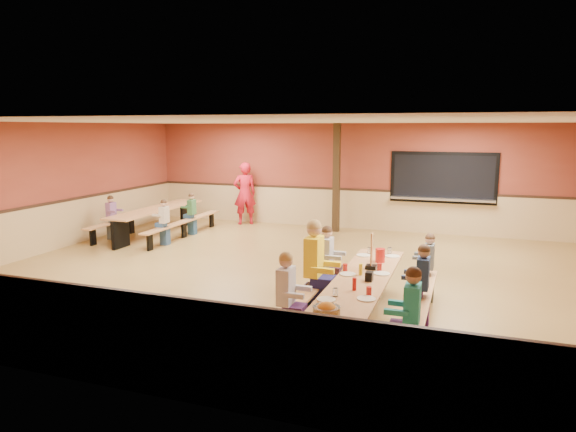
% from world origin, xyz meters
% --- Properties ---
extents(ground, '(12.00, 12.00, 0.00)m').
position_xyz_m(ground, '(0.00, 0.00, 0.00)').
color(ground, olive).
rests_on(ground, ground).
extents(room_envelope, '(12.04, 10.04, 3.02)m').
position_xyz_m(room_envelope, '(0.00, 0.00, 0.69)').
color(room_envelope, brown).
rests_on(room_envelope, ground).
extents(kitchen_pass_through, '(2.78, 0.28, 1.38)m').
position_xyz_m(kitchen_pass_through, '(2.60, 4.96, 1.49)').
color(kitchen_pass_through, black).
rests_on(kitchen_pass_through, ground).
extents(structural_post, '(0.18, 0.18, 3.00)m').
position_xyz_m(structural_post, '(-0.20, 4.40, 1.50)').
color(structural_post, black).
rests_on(structural_post, ground).
extents(cafeteria_table_main, '(1.91, 3.70, 0.74)m').
position_xyz_m(cafeteria_table_main, '(1.88, -2.30, 0.53)').
color(cafeteria_table_main, '#BF834C').
rests_on(cafeteria_table_main, ground).
extents(cafeteria_table_second, '(1.91, 3.70, 0.74)m').
position_xyz_m(cafeteria_table_second, '(-4.61, 2.25, 0.53)').
color(cafeteria_table_second, '#BF834C').
rests_on(cafeteria_table_second, ground).
extents(seated_child_white_left, '(0.39, 0.32, 1.26)m').
position_xyz_m(seated_child_white_left, '(1.05, -3.26, 0.63)').
color(seated_child_white_left, silver).
rests_on(seated_child_white_left, ground).
extents(seated_adult_yellow, '(0.49, 0.40, 1.46)m').
position_xyz_m(seated_adult_yellow, '(1.05, -1.97, 0.73)').
color(seated_adult_yellow, yellow).
rests_on(seated_adult_yellow, ground).
extents(seated_child_grey_left, '(0.38, 0.31, 1.23)m').
position_xyz_m(seated_child_grey_left, '(1.05, -1.20, 0.62)').
color(seated_child_grey_left, '#ADADAD').
rests_on(seated_child_grey_left, ground).
extents(seated_child_teal_right, '(0.39, 0.32, 1.26)m').
position_xyz_m(seated_child_teal_right, '(2.70, -3.44, 0.63)').
color(seated_child_teal_right, teal).
rests_on(seated_child_teal_right, ground).
extents(seated_child_navy_right, '(0.37, 0.30, 1.21)m').
position_xyz_m(seated_child_navy_right, '(2.70, -1.98, 0.61)').
color(seated_child_navy_right, navy).
rests_on(seated_child_navy_right, ground).
extents(seated_child_char_right, '(0.33, 0.27, 1.14)m').
position_xyz_m(seated_child_char_right, '(2.70, -0.79, 0.57)').
color(seated_child_char_right, '#525A5E').
rests_on(seated_child_char_right, ground).
extents(seated_child_purple_sec, '(0.33, 0.27, 1.13)m').
position_xyz_m(seated_child_purple_sec, '(-5.44, 1.44, 0.57)').
color(seated_child_purple_sec, '#875788').
rests_on(seated_child_purple_sec, ground).
extents(seated_child_green_sec, '(0.32, 0.26, 1.11)m').
position_xyz_m(seated_child_green_sec, '(-3.79, 2.69, 0.56)').
color(seated_child_green_sec, '#346A3C').
rests_on(seated_child_green_sec, ground).
extents(seated_child_tan_sec, '(0.33, 0.27, 1.12)m').
position_xyz_m(seated_child_tan_sec, '(-3.79, 1.35, 0.56)').
color(seated_child_tan_sec, '#C4B499').
rests_on(seated_child_tan_sec, ground).
extents(standing_woman, '(0.81, 0.76, 1.86)m').
position_xyz_m(standing_woman, '(-3.05, 4.55, 0.93)').
color(standing_woman, red).
rests_on(standing_woman, ground).
extents(punch_pitcher, '(0.16, 0.16, 0.22)m').
position_xyz_m(punch_pitcher, '(1.97, -1.32, 0.85)').
color(punch_pitcher, red).
rests_on(punch_pitcher, cafeteria_table_main).
extents(chip_bowl, '(0.32, 0.32, 0.15)m').
position_xyz_m(chip_bowl, '(1.80, -3.95, 0.81)').
color(chip_bowl, orange).
rests_on(chip_bowl, cafeteria_table_main).
extents(napkin_dispenser, '(0.10, 0.14, 0.13)m').
position_xyz_m(napkin_dispenser, '(2.00, -2.39, 0.80)').
color(napkin_dispenser, black).
rests_on(napkin_dispenser, cafeteria_table_main).
extents(condiment_mustard, '(0.06, 0.06, 0.17)m').
position_xyz_m(condiment_mustard, '(1.83, -2.15, 0.82)').
color(condiment_mustard, yellow).
rests_on(condiment_mustard, cafeteria_table_main).
extents(condiment_ketchup, '(0.06, 0.06, 0.17)m').
position_xyz_m(condiment_ketchup, '(1.89, -2.89, 0.82)').
color(condiment_ketchup, '#B2140F').
rests_on(condiment_ketchup, cafeteria_table_main).
extents(table_paddle, '(0.16, 0.16, 0.56)m').
position_xyz_m(table_paddle, '(1.91, -1.77, 0.88)').
color(table_paddle, black).
rests_on(table_paddle, cafeteria_table_main).
extents(place_settings, '(0.65, 3.30, 0.11)m').
position_xyz_m(place_settings, '(1.88, -2.30, 0.80)').
color(place_settings, beige).
rests_on(place_settings, cafeteria_table_main).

